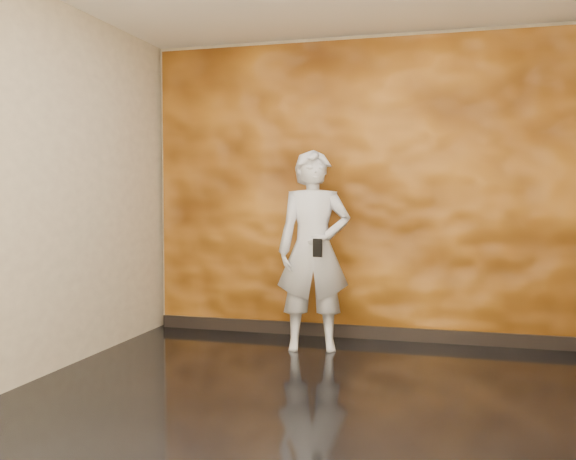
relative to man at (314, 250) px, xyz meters
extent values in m
cube|color=black|center=(0.27, -1.39, -0.86)|extent=(4.00, 4.00, 0.01)
cube|color=tan|center=(0.27, 0.61, 0.54)|extent=(4.00, 0.02, 2.80)
cube|color=tan|center=(0.27, -3.39, 0.54)|extent=(4.00, 0.02, 2.80)
cube|color=tan|center=(-1.73, -1.39, 0.54)|extent=(0.02, 4.00, 2.80)
cube|color=orange|center=(0.27, 0.57, 0.52)|extent=(3.90, 0.06, 2.75)
cube|color=black|center=(0.27, 0.53, -0.80)|extent=(3.90, 0.04, 0.12)
imported|color=#ACB0BD|center=(0.00, 0.00, 0.00)|extent=(0.71, 0.55, 1.71)
cube|color=black|center=(0.09, -0.25, 0.04)|extent=(0.08, 0.04, 0.15)
camera|label=1|loc=(1.25, -5.34, 0.47)|focal=40.00mm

